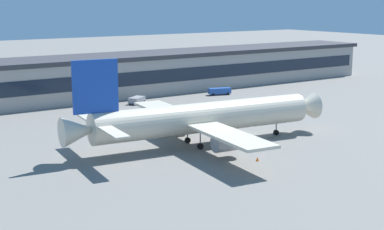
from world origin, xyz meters
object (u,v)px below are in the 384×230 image
(pushback_tractor, at_px, (137,100))
(traffic_cone_0, at_px, (257,159))
(airliner, at_px, (200,118))
(belt_loader, at_px, (219,91))

(pushback_tractor, distance_m, traffic_cone_0, 59.35)
(airliner, distance_m, traffic_cone_0, 14.95)
(airliner, xyz_separation_m, pushback_tractor, (11.27, 44.62, -4.14))
(airliner, distance_m, pushback_tractor, 46.20)
(airliner, distance_m, belt_loader, 57.65)
(airliner, height_order, pushback_tractor, airliner)
(pushback_tractor, relative_size, belt_loader, 0.81)
(pushback_tractor, height_order, belt_loader, belt_loader)
(traffic_cone_0, bearing_deg, pushback_tractor, 81.00)
(belt_loader, relative_size, traffic_cone_0, 10.00)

